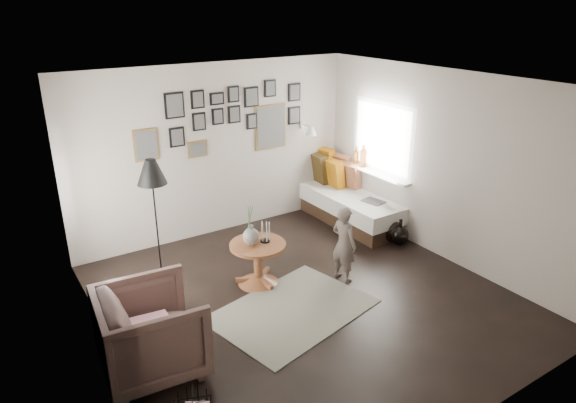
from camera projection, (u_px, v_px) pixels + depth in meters
ground at (307, 298)px, 6.29m from camera, size 4.80×4.80×0.00m
wall_back at (216, 151)px, 7.69m from camera, size 4.50×0.00×4.50m
wall_front at (488, 294)px, 3.95m from camera, size 4.50×0.00×4.50m
wall_left at (107, 248)px, 4.67m from camera, size 0.00×4.80×4.80m
wall_right at (444, 167)px, 6.96m from camera, size 0.00×4.80×4.80m
ceiling at (310, 83)px, 5.34m from camera, size 4.80×4.80×0.00m
door_left at (82, 227)px, 5.71m from camera, size 0.00×2.14×2.14m
window_right at (371, 168)px, 8.10m from camera, size 0.15×1.32×1.30m
gallery_wall at (232, 120)px, 7.66m from camera, size 2.74×0.03×1.08m
wall_sconce at (311, 130)px, 8.21m from camera, size 0.18×0.36×0.16m
rug at (292, 310)px, 6.04m from camera, size 2.04×1.62×0.01m
pedestal_table at (258, 265)px, 6.54m from camera, size 0.71×0.71×0.56m
vase at (251, 233)px, 6.35m from camera, size 0.20×0.20×0.51m
candles at (265, 232)px, 6.44m from camera, size 0.12×0.12×0.27m
daybed at (346, 198)px, 8.53m from camera, size 0.95×2.24×1.07m
magazine_on_daybed at (373, 201)px, 7.95m from camera, size 0.29×0.36×0.02m
armchair at (152, 332)px, 4.93m from camera, size 1.04×1.02×0.88m
armchair_cushion at (149, 325)px, 4.95m from camera, size 0.44×0.45×0.18m
floor_lamp at (152, 176)px, 6.35m from camera, size 0.37×0.37×1.59m
demijohn_large at (393, 232)px, 7.68m from camera, size 0.30×0.30×0.45m
demijohn_small at (400, 235)px, 7.61m from camera, size 0.26×0.26×0.41m
child at (344, 244)px, 6.53m from camera, size 0.32×0.41×1.02m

